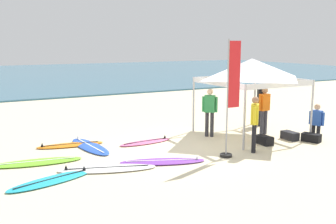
% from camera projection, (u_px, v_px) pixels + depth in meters
% --- Properties ---
extents(ground_plane, '(80.00, 80.00, 0.00)m').
position_uv_depth(ground_plane, '(197.00, 147.00, 12.61)').
color(ground_plane, beige).
extents(sea, '(80.00, 36.00, 0.10)m').
position_uv_depth(sea, '(30.00, 75.00, 39.49)').
color(sea, '#386B84').
rests_on(sea, ground).
extents(canopy_tent, '(3.06, 3.06, 2.75)m').
position_uv_depth(canopy_tent, '(252.00, 69.00, 13.78)').
color(canopy_tent, '#B7B7BC').
rests_on(canopy_tent, ground).
extents(surfboard_blue, '(0.91, 2.52, 0.19)m').
position_uv_depth(surfboard_blue, '(90.00, 146.00, 12.53)').
color(surfboard_blue, blue).
rests_on(surfboard_blue, ground).
extents(surfboard_pink, '(1.90, 0.64, 0.19)m').
position_uv_depth(surfboard_pink, '(146.00, 142.00, 13.06)').
color(surfboard_pink, pink).
rests_on(surfboard_pink, ground).
extents(surfboard_cyan, '(2.32, 1.23, 0.19)m').
position_uv_depth(surfboard_cyan, '(52.00, 180.00, 9.45)').
color(surfboard_cyan, '#23B2CC').
rests_on(surfboard_cyan, ground).
extents(surfboard_purple, '(2.46, 1.48, 0.19)m').
position_uv_depth(surfboard_purple, '(163.00, 161.00, 10.93)').
color(surfboard_purple, purple).
rests_on(surfboard_purple, ground).
extents(surfboard_white, '(2.65, 1.50, 0.19)m').
position_uv_depth(surfboard_white, '(107.00, 168.00, 10.31)').
color(surfboard_white, white).
rests_on(surfboard_white, ground).
extents(surfboard_lime, '(2.55, 1.03, 0.19)m').
position_uv_depth(surfboard_lime, '(36.00, 162.00, 10.85)').
color(surfboard_lime, '#7AD12D').
rests_on(surfboard_lime, ground).
extents(surfboard_orange, '(2.17, 0.84, 0.19)m').
position_uv_depth(surfboard_orange, '(70.00, 145.00, 12.69)').
color(surfboard_orange, orange).
rests_on(surfboard_orange, ground).
extents(person_yellow, '(0.41, 0.43, 1.71)m').
position_uv_depth(person_yellow, '(255.00, 120.00, 11.83)').
color(person_yellow, black).
rests_on(person_yellow, ground).
extents(person_black, '(0.37, 0.48, 1.71)m').
position_uv_depth(person_black, '(260.00, 101.00, 15.62)').
color(person_black, black).
rests_on(person_black, ground).
extents(person_orange, '(0.55, 0.24, 1.71)m').
position_uv_depth(person_orange, '(264.00, 107.00, 14.16)').
color(person_orange, '#383842').
rests_on(person_orange, ground).
extents(person_green, '(0.43, 0.41, 1.71)m').
position_uv_depth(person_green, '(210.00, 109.00, 13.80)').
color(person_green, '#2D2D33').
rests_on(person_green, ground).
extents(person_blue, '(0.32, 0.53, 1.20)m').
position_uv_depth(person_blue, '(317.00, 119.00, 13.70)').
color(person_blue, black).
rests_on(person_blue, ground).
extents(banner_flag, '(0.60, 0.36, 3.40)m').
position_uv_depth(banner_flag, '(230.00, 103.00, 11.28)').
color(banner_flag, '#99999E').
rests_on(banner_flag, ground).
extents(gear_bag_near_tent, '(0.51, 0.67, 0.28)m').
position_uv_depth(gear_bag_near_tent, '(311.00, 138.00, 13.22)').
color(gear_bag_near_tent, black).
rests_on(gear_bag_near_tent, ground).
extents(gear_bag_by_pole, '(0.32, 0.60, 0.28)m').
position_uv_depth(gear_bag_by_pole, '(290.00, 136.00, 13.51)').
color(gear_bag_by_pole, '#232328').
rests_on(gear_bag_by_pole, ground).
extents(gear_bag_on_sand, '(0.35, 0.62, 0.28)m').
position_uv_depth(gear_bag_on_sand, '(264.00, 140.00, 12.88)').
color(gear_bag_on_sand, black).
rests_on(gear_bag_on_sand, ground).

